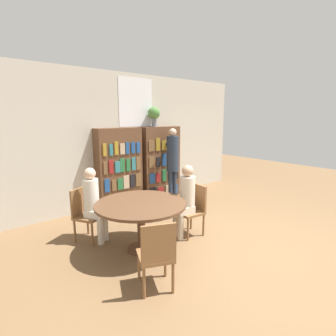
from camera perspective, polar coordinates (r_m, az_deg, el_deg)
name	(u,v)px	position (r m, az deg, el deg)	size (l,w,h in m)	color
ground_plane	(251,249)	(4.46, 17.61, -16.53)	(16.00, 16.00, 0.00)	brown
wall_back	(136,139)	(6.34, -7.00, 6.30)	(6.40, 0.07, 3.00)	beige
bookshelf_left	(119,168)	(5.96, -10.58, -0.08)	(1.05, 0.34, 1.79)	brown
bookshelf_right	(160,163)	(6.59, -1.69, 1.17)	(1.05, 0.34, 1.79)	brown
flower_vase	(154,114)	(6.39, -3.08, 11.64)	(0.29, 0.29, 0.47)	slate
reading_table	(141,209)	(4.02, -5.93, -8.96)	(1.38, 1.38, 0.76)	brown
chair_near_camera	(157,253)	(3.17, -2.47, -18.01)	(0.53, 0.53, 0.88)	brown
chair_left_side	(85,212)	(4.60, -17.61, -9.03)	(0.55, 0.55, 0.88)	brown
chair_far_side	(193,207)	(4.62, 5.55, -8.47)	(0.44, 0.44, 0.88)	brown
seated_reader_left	(94,201)	(4.43, -15.89, -6.87)	(0.38, 0.40, 1.23)	silver
seated_reader_right	(185,197)	(4.44, 3.80, -6.26)	(0.38, 0.29, 1.24)	beige
librarian_standing	(173,158)	(6.16, 0.99, 2.21)	(0.29, 0.56, 1.77)	#232D3D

